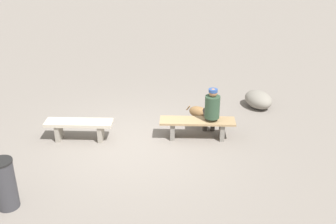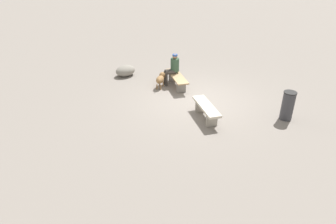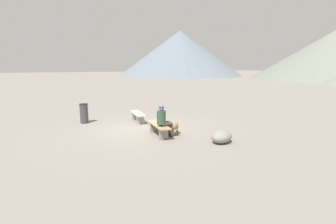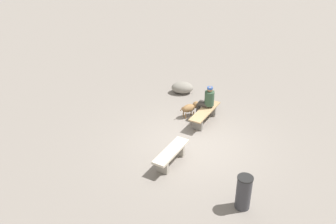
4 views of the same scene
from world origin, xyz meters
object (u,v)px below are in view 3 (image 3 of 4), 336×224
seated_person (163,119)px  boulder (222,137)px  bench_right (159,127)px  trash_bin (84,113)px  dog (175,126)px  bench_left (138,115)px

seated_person → boulder: size_ratio=1.41×
bench_right → trash_bin: 4.39m
bench_right → trash_bin: (-3.69, -2.38, 0.14)m
boulder → bench_right: bearing=-138.4°
seated_person → boulder: 2.32m
dog → trash_bin: size_ratio=0.74×
boulder → trash_bin: bearing=-144.0°
bench_left → boulder: 4.94m
bench_right → boulder: size_ratio=2.00×
bench_left → dog: 3.01m
dog → boulder: bearing=67.4°
bench_left → trash_bin: size_ratio=1.66×
bench_right → dog: bearing=77.8°
bench_right → trash_bin: trash_bin is taller
seated_person → bench_left: bearing=-179.4°
dog → boulder: size_ratio=0.79×
bench_right → bench_left: bearing=-176.6°
bench_right → boulder: 2.54m
bench_right → boulder: (1.90, 1.69, -0.11)m
bench_right → seated_person: bearing=14.3°
seated_person → dog: (-0.14, 0.57, -0.37)m
bench_left → seated_person: size_ratio=1.26×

